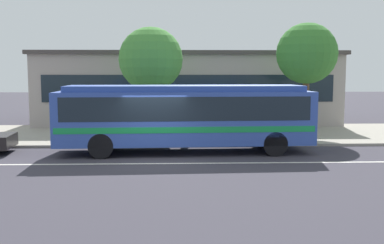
{
  "coord_description": "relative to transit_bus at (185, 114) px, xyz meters",
  "views": [
    {
      "loc": [
        0.8,
        -17.56,
        3.41
      ],
      "look_at": [
        1.51,
        1.55,
        1.3
      ],
      "focal_mm": 42.62,
      "sensor_mm": 36.0,
      "label": 1
    }
  ],
  "objects": [
    {
      "name": "street_tree_near_stop",
      "position": [
        -1.67,
        4.65,
        2.39
      ],
      "size": [
        3.32,
        3.32,
        5.6
      ],
      "color": "brown",
      "rests_on": "sidewalk_slab"
    },
    {
      "name": "sidewalk_slab",
      "position": [
        -1.22,
        5.35,
        -1.6
      ],
      "size": [
        60.0,
        8.0,
        0.12
      ],
      "primitive_type": "cube",
      "color": "#9D9689",
      "rests_on": "ground_plane"
    },
    {
      "name": "station_building",
      "position": [
        0.39,
        12.27,
        0.69
      ],
      "size": [
        19.13,
        9.39,
        4.68
      ],
      "color": "#A39692",
      "rests_on": "ground_plane"
    },
    {
      "name": "street_tree_mid_block",
      "position": [
        6.46,
        4.62,
        2.68
      ],
      "size": [
        3.17,
        3.17,
        5.84
      ],
      "color": "brown",
      "rests_on": "sidewalk_slab"
    },
    {
      "name": "bus_stop_sign",
      "position": [
        4.22,
        2.03,
        0.16
      ],
      "size": [
        0.14,
        0.44,
        2.65
      ],
      "color": "gray",
      "rests_on": "sidewalk_slab"
    },
    {
      "name": "transit_bus",
      "position": [
        0.0,
        0.0,
        0.0
      ],
      "size": [
        10.69,
        2.97,
        2.85
      ],
      "color": "#314EA8",
      "rests_on": "ground_plane"
    },
    {
      "name": "pedestrian_waiting_near_sign",
      "position": [
        0.19,
        2.42,
        -0.52
      ],
      "size": [
        0.47,
        0.47,
        1.73
      ],
      "color": "#2C2F3F",
      "rests_on": "sidewalk_slab"
    },
    {
      "name": "ground_plane",
      "position": [
        -1.22,
        -1.55,
        -1.66
      ],
      "size": [
        120.0,
        120.0,
        0.0
      ],
      "primitive_type": "plane",
      "color": "#38353F"
    },
    {
      "name": "lane_stripe_center",
      "position": [
        -1.22,
        -2.35,
        -1.65
      ],
      "size": [
        56.0,
        0.16,
        0.01
      ],
      "primitive_type": "cube",
      "color": "silver",
      "rests_on": "ground_plane"
    }
  ]
}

